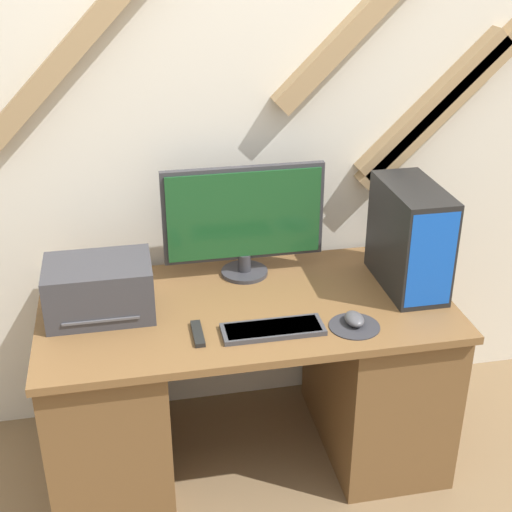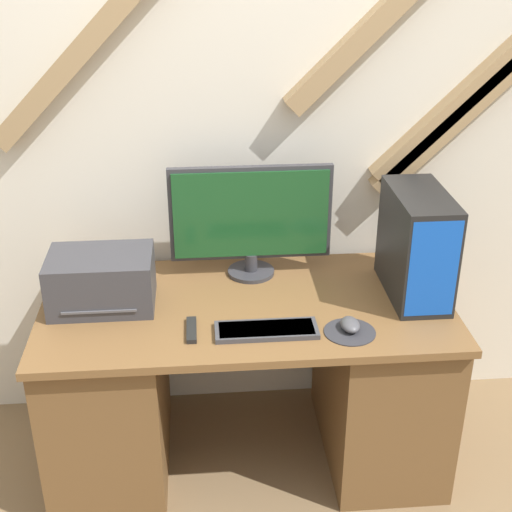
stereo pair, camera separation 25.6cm
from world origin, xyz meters
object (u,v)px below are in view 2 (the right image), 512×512
Objects in this scene: remote_control at (191,330)px; computer_tower at (417,245)px; monitor at (251,218)px; printer at (102,280)px; keyboard at (266,330)px; mouse at (350,325)px.

computer_tower is at bearing 13.87° from remote_control.
monitor is 0.62m from printer.
computer_tower is 0.89m from remote_control.
keyboard is at bearing -5.60° from remote_control.
mouse is 0.91m from printer.
mouse is at bearing -16.37° from printer.
keyboard is 3.64× the size of mouse.
computer_tower is (0.60, -0.21, -0.04)m from monitor.
monitor reaches higher than computer_tower.
monitor reaches higher than keyboard.
monitor is 0.60m from mouse.
keyboard is 0.29m from mouse.
computer_tower is at bearing 40.09° from mouse.
keyboard reaches higher than remote_control.
computer_tower reaches higher than keyboard.
printer is at bearing 145.72° from remote_control.
printer is 0.40m from remote_control.
monitor reaches higher than remote_control.
remote_control is at bearing -119.69° from monitor.
printer is (-0.58, 0.25, 0.09)m from keyboard.
printer reaches higher than keyboard.
printer is (-0.56, -0.20, -0.14)m from monitor.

